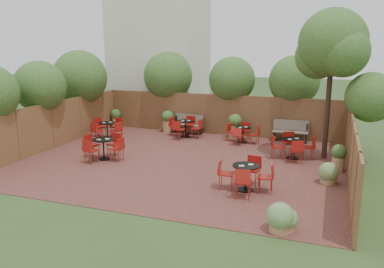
% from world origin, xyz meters
% --- Properties ---
extents(ground, '(80.00, 80.00, 0.00)m').
position_xyz_m(ground, '(0.00, 0.00, 0.00)').
color(ground, '#354F23').
rests_on(ground, ground).
extents(courtyard_paving, '(12.00, 10.00, 0.02)m').
position_xyz_m(courtyard_paving, '(0.00, 0.00, 0.01)').
color(courtyard_paving, '#351816').
rests_on(courtyard_paving, ground).
extents(fence_back, '(12.00, 0.08, 2.00)m').
position_xyz_m(fence_back, '(0.00, 5.00, 1.00)').
color(fence_back, brown).
rests_on(fence_back, ground).
extents(fence_left, '(0.08, 10.00, 2.00)m').
position_xyz_m(fence_left, '(-6.00, 0.00, 1.00)').
color(fence_left, brown).
rests_on(fence_left, ground).
extents(fence_right, '(0.08, 10.00, 2.00)m').
position_xyz_m(fence_right, '(6.00, 0.00, 1.00)').
color(fence_right, brown).
rests_on(fence_right, ground).
extents(neighbour_building, '(5.00, 4.00, 8.00)m').
position_xyz_m(neighbour_building, '(-4.50, 8.00, 4.00)').
color(neighbour_building, silver).
rests_on(neighbour_building, ground).
extents(overhang_foliage, '(15.45, 10.59, 2.68)m').
position_xyz_m(overhang_foliage, '(-2.47, 3.24, 2.72)').
color(overhang_foliage, '#32591C').
rests_on(overhang_foliage, ground).
extents(courtyard_tree, '(2.72, 2.62, 5.74)m').
position_xyz_m(courtyard_tree, '(5.13, 2.30, 4.30)').
color(courtyard_tree, black).
rests_on(courtyard_tree, courtyard_paving).
extents(park_bench_left, '(1.59, 0.68, 0.95)m').
position_xyz_m(park_bench_left, '(-1.47, 4.63, 0.51)').
color(park_bench_left, brown).
rests_on(park_bench_left, courtyard_paving).
extents(park_bench_right, '(1.61, 0.58, 0.99)m').
position_xyz_m(park_bench_right, '(3.57, 4.63, 0.53)').
color(park_bench_right, brown).
rests_on(park_bench_right, courtyard_paving).
extents(bistro_tables, '(10.29, 7.71, 0.94)m').
position_xyz_m(bistro_tables, '(-0.11, 1.23, 0.48)').
color(bistro_tables, black).
rests_on(bistro_tables, courtyard_paving).
extents(planters, '(11.83, 4.45, 1.16)m').
position_xyz_m(planters, '(-0.43, 3.81, 0.60)').
color(planters, '#9E794F').
rests_on(planters, courtyard_paving).
extents(low_shrubs, '(1.69, 4.60, 0.73)m').
position_xyz_m(low_shrubs, '(4.75, -3.12, 0.35)').
color(low_shrubs, '#9E794F').
rests_on(low_shrubs, courtyard_paving).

